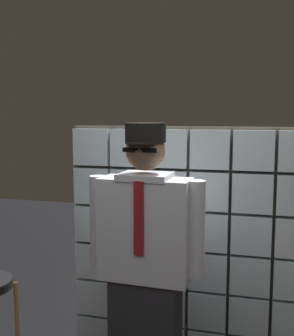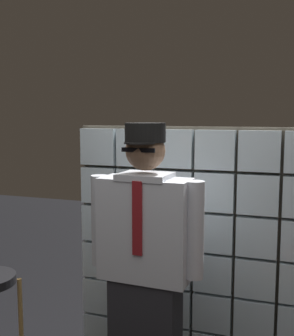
# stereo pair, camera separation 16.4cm
# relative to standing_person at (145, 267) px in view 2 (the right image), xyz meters

# --- Properties ---
(glass_block_wall) EXTENTS (1.70, 0.10, 1.70)m
(glass_block_wall) POSITION_rel_standing_person_xyz_m (0.15, 0.57, -0.06)
(glass_block_wall) COLOR silver
(glass_block_wall) RESTS_ON ground
(standing_person) EXTENTS (0.68, 0.29, 1.72)m
(standing_person) POSITION_rel_standing_person_xyz_m (0.00, 0.00, 0.00)
(standing_person) COLOR #28282D
(standing_person) RESTS_ON ground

